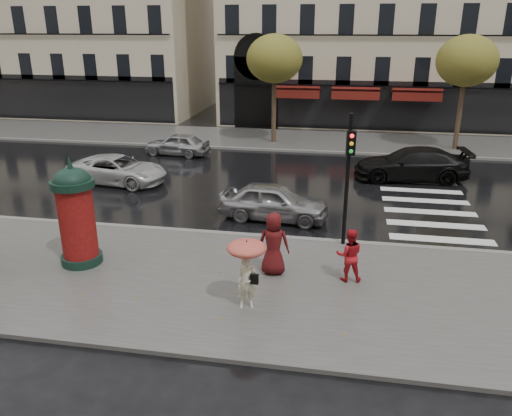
% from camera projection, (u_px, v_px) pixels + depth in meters
% --- Properties ---
extents(ground, '(160.00, 160.00, 0.00)m').
position_uv_depth(ground, '(254.00, 279.00, 14.84)').
color(ground, black).
rests_on(ground, ground).
extents(near_sidewalk, '(90.00, 7.00, 0.12)m').
position_uv_depth(near_sidewalk, '(251.00, 285.00, 14.36)').
color(near_sidewalk, '#474744').
rests_on(near_sidewalk, ground).
extents(far_sidewalk, '(90.00, 6.00, 0.12)m').
position_uv_depth(far_sidewalk, '(306.00, 140.00, 32.38)').
color(far_sidewalk, '#474744').
rests_on(far_sidewalk, ground).
extents(near_kerb, '(90.00, 0.25, 0.14)m').
position_uv_depth(near_kerb, '(269.00, 237.00, 17.59)').
color(near_kerb, slate).
rests_on(near_kerb, ground).
extents(far_kerb, '(90.00, 0.25, 0.14)m').
position_uv_depth(far_kerb, '(302.00, 151.00, 29.60)').
color(far_kerb, slate).
rests_on(far_kerb, ground).
extents(zebra_crossing, '(3.60, 11.75, 0.01)m').
position_uv_depth(zebra_crossing, '(421.00, 191.00, 22.73)').
color(zebra_crossing, silver).
rests_on(zebra_crossing, ground).
extents(tree_far_left, '(3.40, 3.40, 6.64)m').
position_uv_depth(tree_far_left, '(274.00, 59.00, 30.02)').
color(tree_far_left, '#38281C').
rests_on(tree_far_left, ground).
extents(tree_far_right, '(3.40, 3.40, 6.64)m').
position_uv_depth(tree_far_right, '(467.00, 61.00, 28.22)').
color(tree_far_right, '#38281C').
rests_on(tree_far_right, ground).
extents(woman_umbrella, '(1.01, 1.01, 1.94)m').
position_uv_depth(woman_umbrella, '(247.00, 263.00, 12.71)').
color(woman_umbrella, beige).
rests_on(woman_umbrella, near_sidewalk).
extents(woman_red, '(0.83, 0.68, 1.59)m').
position_uv_depth(woman_red, '(349.00, 255.00, 14.27)').
color(woman_red, red).
rests_on(woman_red, near_sidewalk).
extents(man_burgundy, '(0.96, 0.64, 1.91)m').
position_uv_depth(man_burgundy, '(274.00, 244.00, 14.63)').
color(man_burgundy, '#501011').
rests_on(man_burgundy, near_sidewalk).
extents(morris_column, '(1.28, 1.28, 3.45)m').
position_uv_depth(morris_column, '(76.00, 213.00, 15.05)').
color(morris_column, black).
rests_on(morris_column, near_sidewalk).
extents(traffic_light, '(0.30, 0.43, 4.42)m').
position_uv_depth(traffic_light, '(348.00, 168.00, 15.96)').
color(traffic_light, black).
rests_on(traffic_light, near_sidewalk).
extents(car_silver, '(4.30, 2.02, 1.43)m').
position_uv_depth(car_silver, '(274.00, 201.00, 19.21)').
color(car_silver, '#99999D').
rests_on(car_silver, ground).
extents(car_white, '(4.96, 2.76, 1.31)m').
position_uv_depth(car_white, '(118.00, 170.00, 23.66)').
color(car_white, '#BBBBBB').
rests_on(car_white, ground).
extents(car_black, '(5.55, 2.68, 1.56)m').
position_uv_depth(car_black, '(411.00, 164.00, 24.13)').
color(car_black, black).
rests_on(car_black, ground).
extents(car_far_silver, '(3.88, 1.91, 1.27)m').
position_uv_depth(car_far_silver, '(177.00, 144.00, 28.79)').
color(car_far_silver, '#A8A8AD').
rests_on(car_far_silver, ground).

